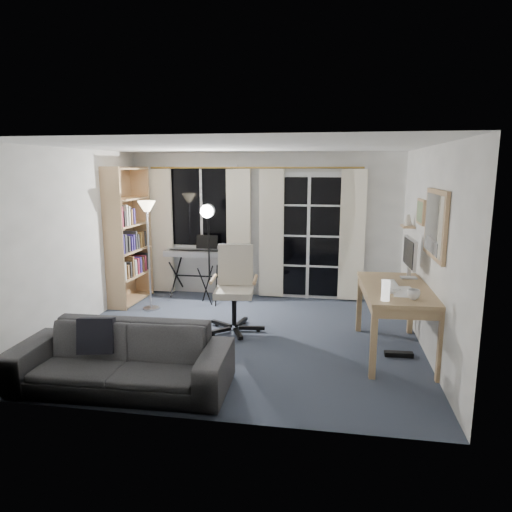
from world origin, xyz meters
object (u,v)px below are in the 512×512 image
(studio_light, at_px, (208,223))
(monitor, at_px, (410,254))
(keyboard_piano, at_px, (206,254))
(torchiere_lamp, at_px, (147,223))
(mug, at_px, (414,293))
(desk, at_px, (396,295))
(office_chair, at_px, (235,280))
(bookshelf, at_px, (125,239))
(sofa, at_px, (121,348))

(studio_light, distance_m, monitor, 3.03)
(keyboard_piano, relative_size, monitor, 2.33)
(torchiere_lamp, distance_m, mug, 3.95)
(studio_light, height_order, desk, studio_light)
(torchiere_lamp, xyz_separation_m, monitor, (3.67, -0.69, -0.23))
(keyboard_piano, relative_size, mug, 10.23)
(torchiere_lamp, distance_m, keyboard_piano, 1.19)
(desk, relative_size, mug, 11.63)
(studio_light, bearing_deg, office_chair, -62.04)
(bookshelf, xyz_separation_m, mug, (4.11, -1.99, -0.16))
(studio_light, xyz_separation_m, sofa, (-0.12, -2.84, -0.90))
(bookshelf, relative_size, desk, 1.41)
(monitor, height_order, sofa, monitor)
(desk, bearing_deg, keyboard_piano, 143.12)
(sofa, bearing_deg, desk, 24.12)
(mug, bearing_deg, sofa, -163.71)
(keyboard_piano, bearing_deg, torchiere_lamp, -130.73)
(keyboard_piano, relative_size, sofa, 0.63)
(bookshelf, relative_size, monitor, 3.73)
(mug, bearing_deg, office_chair, 153.78)
(torchiere_lamp, distance_m, office_chair, 1.71)
(bookshelf, distance_m, office_chair, 2.24)
(torchiere_lamp, relative_size, keyboard_piano, 1.24)
(studio_light, bearing_deg, desk, -34.79)
(bookshelf, relative_size, office_chair, 1.90)
(torchiere_lamp, bearing_deg, monitor, -10.59)
(office_chair, distance_m, desk, 2.09)
(torchiere_lamp, distance_m, monitor, 3.74)
(torchiere_lamp, relative_size, monitor, 2.87)
(office_chair, bearing_deg, keyboard_piano, 113.92)
(bookshelf, distance_m, torchiere_lamp, 0.72)
(mug, bearing_deg, keyboard_piano, 140.32)
(bookshelf, xyz_separation_m, sofa, (1.25, -2.82, -0.61))
(office_chair, height_order, mug, office_chair)
(bookshelf, relative_size, studio_light, 1.32)
(monitor, xyz_separation_m, sofa, (-2.95, -1.78, -0.69))
(monitor, bearing_deg, desk, -116.19)
(desk, distance_m, monitor, 0.64)
(keyboard_piano, distance_m, studio_light, 0.72)
(keyboard_piano, xyz_separation_m, office_chair, (0.79, -1.37, -0.07))
(office_chair, distance_m, monitor, 2.26)
(bookshelf, bearing_deg, office_chair, -23.27)
(torchiere_lamp, xyz_separation_m, sofa, (0.71, -2.47, -0.93))
(monitor, bearing_deg, bookshelf, 163.49)
(studio_light, xyz_separation_m, mug, (2.74, -2.00, -0.45))
(torchiere_lamp, height_order, keyboard_piano, torchiere_lamp)
(desk, relative_size, monitor, 2.64)
(torchiere_lamp, bearing_deg, studio_light, 23.83)
(desk, distance_m, sofa, 3.08)
(mug, bearing_deg, bookshelf, 154.17)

